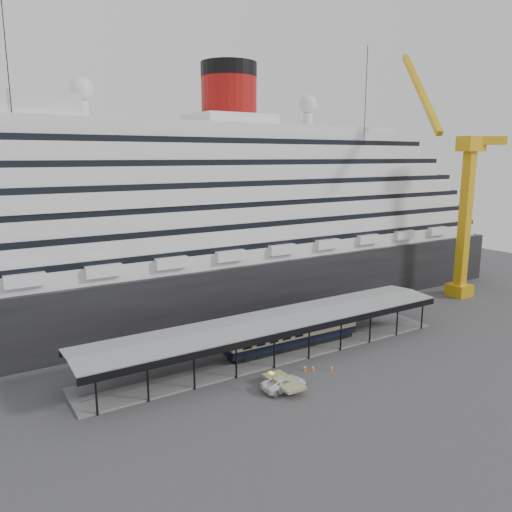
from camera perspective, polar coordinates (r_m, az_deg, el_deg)
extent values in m
plane|color=#3B3B3E|center=(68.56, 4.57, -12.37)|extent=(200.00, 200.00, 0.00)
cube|color=black|center=(93.19, -7.19, -2.73)|extent=(130.00, 30.00, 10.00)
cylinder|color=maroon|center=(94.55, -3.10, 17.33)|extent=(10.00, 10.00, 9.00)
cylinder|color=black|center=(95.25, -3.13, 20.47)|extent=(10.10, 10.10, 2.50)
sphere|color=silver|center=(85.11, -19.37, 17.60)|extent=(3.60, 3.60, 3.60)
sphere|color=silver|center=(104.49, 5.96, 16.88)|extent=(3.60, 3.60, 3.60)
cube|color=slate|center=(72.25, 2.17, -10.96)|extent=(56.00, 8.00, 0.24)
cube|color=slate|center=(71.64, 2.50, -11.02)|extent=(54.00, 0.08, 0.10)
cube|color=slate|center=(72.74, 1.84, -10.66)|extent=(54.00, 0.08, 0.10)
cube|color=black|center=(67.27, 4.37, -8.75)|extent=(56.00, 0.18, 0.90)
cube|color=black|center=(74.28, 0.23, -6.75)|extent=(56.00, 0.18, 0.90)
cube|color=slate|center=(70.48, 2.20, -7.15)|extent=(56.00, 9.00, 0.24)
cylinder|color=black|center=(72.53, -25.49, 7.15)|extent=(0.12, 0.12, 47.21)
cube|color=gold|center=(108.01, 22.18, -3.62)|extent=(4.00, 4.00, 2.40)
cube|color=gold|center=(105.45, 22.76, 3.86)|extent=(1.80, 1.80, 26.00)
cube|color=gold|center=(104.77, 23.37, 11.69)|extent=(5.00, 3.20, 2.80)
cube|color=gold|center=(101.52, 18.33, 17.41)|extent=(11.42, 18.78, 16.80)
cube|color=gold|center=(106.30, 25.14, 11.85)|extent=(6.00, 4.39, 1.60)
cylinder|color=black|center=(97.96, 12.06, 8.81)|extent=(0.12, 0.12, 47.21)
imported|color=white|center=(61.82, 3.20, -14.31)|extent=(5.65, 2.65, 1.56)
cube|color=black|center=(73.81, 4.27, -10.10)|extent=(20.55, 2.72, 0.68)
cube|color=black|center=(73.50, 4.28, -9.46)|extent=(21.53, 3.13, 1.07)
cube|color=beige|center=(73.09, 4.30, -8.60)|extent=(21.53, 3.17, 1.27)
cube|color=black|center=(72.81, 4.31, -7.99)|extent=(21.53, 3.13, 0.39)
cube|color=#F3530D|center=(67.14, 5.59, -12.90)|extent=(0.44, 0.44, 0.03)
cone|color=#F3530D|center=(66.97, 5.60, -12.58)|extent=(0.37, 0.37, 0.81)
cylinder|color=white|center=(66.94, 5.60, -12.52)|extent=(0.26, 0.26, 0.16)
cube|color=#D4550B|center=(67.50, 8.62, -12.84)|extent=(0.50, 0.50, 0.03)
cone|color=#D4550B|center=(67.36, 8.62, -12.57)|extent=(0.42, 0.42, 0.71)
cylinder|color=white|center=(67.33, 8.63, -12.51)|extent=(0.23, 0.23, 0.14)
cube|color=#DE540C|center=(67.26, 6.52, -12.88)|extent=(0.41, 0.41, 0.03)
cone|color=#DE540C|center=(67.11, 6.52, -12.60)|extent=(0.35, 0.35, 0.70)
cylinder|color=white|center=(67.09, 6.53, -12.55)|extent=(0.22, 0.22, 0.14)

